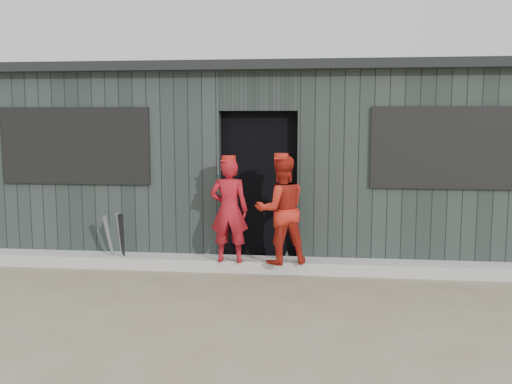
# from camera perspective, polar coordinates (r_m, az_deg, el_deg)

# --- Properties ---
(ground) EXTENTS (80.00, 80.00, 0.00)m
(ground) POSITION_cam_1_polar(r_m,az_deg,el_deg) (5.54, -2.17, -12.69)
(ground) COLOR #73674F
(ground) RESTS_ON ground
(curb) EXTENTS (8.00, 0.36, 0.15)m
(curb) POSITION_cam_1_polar(r_m,az_deg,el_deg) (7.24, 0.02, -7.26)
(curb) COLOR #ACABA6
(curb) RESTS_ON ground
(bat_left) EXTENTS (0.10, 0.18, 0.73)m
(bat_left) POSITION_cam_1_polar(r_m,az_deg,el_deg) (7.46, -13.35, -4.73)
(bat_left) COLOR #96969E
(bat_left) RESTS_ON ground
(bat_mid) EXTENTS (0.13, 0.26, 0.70)m
(bat_mid) POSITION_cam_1_polar(r_m,az_deg,el_deg) (7.53, -14.41, -4.77)
(bat_mid) COLOR gray
(bat_mid) RESTS_ON ground
(bat_right) EXTENTS (0.14, 0.33, 0.74)m
(bat_right) POSITION_cam_1_polar(r_m,az_deg,el_deg) (7.41, -13.22, -4.79)
(bat_right) COLOR black
(bat_right) RESTS_ON ground
(player_red_left) EXTENTS (0.47, 0.31, 1.28)m
(player_red_left) POSITION_cam_1_polar(r_m,az_deg,el_deg) (6.97, -2.72, -1.83)
(player_red_left) COLOR maroon
(player_red_left) RESTS_ON curb
(player_red_right) EXTENTS (0.77, 0.69, 1.32)m
(player_red_right) POSITION_cam_1_polar(r_m,az_deg,el_deg) (6.89, 2.51, -1.80)
(player_red_right) COLOR #B02215
(player_red_right) RESTS_ON curb
(player_grey_back) EXTENTS (0.61, 0.41, 1.23)m
(player_grey_back) POSITION_cam_1_polar(r_m,az_deg,el_deg) (7.60, 3.26, -2.42)
(player_grey_back) COLOR #B1B1B1
(player_grey_back) RESTS_ON ground
(dugout) EXTENTS (8.30, 3.30, 2.62)m
(dugout) POSITION_cam_1_polar(r_m,az_deg,el_deg) (8.71, 1.28, 3.27)
(dugout) COLOR black
(dugout) RESTS_ON ground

